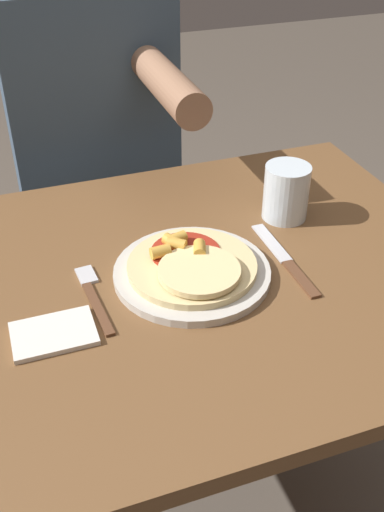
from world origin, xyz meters
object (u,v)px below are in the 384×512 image
at_px(pizza, 192,265).
at_px(drinking_glass, 286,192).
at_px(fork, 93,294).
at_px(person_diner, 94,138).
at_px(dining_table, 167,335).
at_px(plate, 192,273).
at_px(knife, 285,260).

relative_size(pizza, drinking_glass, 2.03).
height_order(fork, person_diner, person_diner).
distance_m(dining_table, drinking_glass, 0.34).
distance_m(plate, drinking_glass, 0.26).
height_order(dining_table, drinking_glass, drinking_glass).
bearing_deg(fork, person_diner, 77.95).
relative_size(pizza, knife, 0.95).
distance_m(plate, knife, 0.16).
height_order(plate, fork, plate).
bearing_deg(drinking_glass, pizza, -151.96).
bearing_deg(drinking_glass, knife, -115.59).
xyz_separation_m(pizza, drinking_glass, (0.23, 0.12, 0.03)).
relative_size(dining_table, plate, 4.08).
height_order(dining_table, fork, fork).
xyz_separation_m(dining_table, plate, (0.04, -0.01, 0.13)).
height_order(pizza, fork, pizza).
bearing_deg(fork, knife, -3.10).
bearing_deg(person_diner, dining_table, -91.01).
xyz_separation_m(dining_table, pizza, (0.04, -0.01, 0.15)).
height_order(plate, drinking_glass, drinking_glass).
xyz_separation_m(drinking_glass, person_diner, (-0.26, 0.49, -0.06)).
bearing_deg(pizza, plate, 71.05).
relative_size(plate, drinking_glass, 2.47).
distance_m(plate, fork, 0.16).
bearing_deg(fork, drinking_glass, 16.34).
distance_m(knife, drinking_glass, 0.15).
bearing_deg(fork, plate, -1.50).
relative_size(dining_table, drinking_glass, 10.09).
xyz_separation_m(fork, knife, (0.32, -0.02, 0.00)).
distance_m(plate, person_diner, 0.61).
distance_m(pizza, drinking_glass, 0.26).
relative_size(fork, drinking_glass, 1.71).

